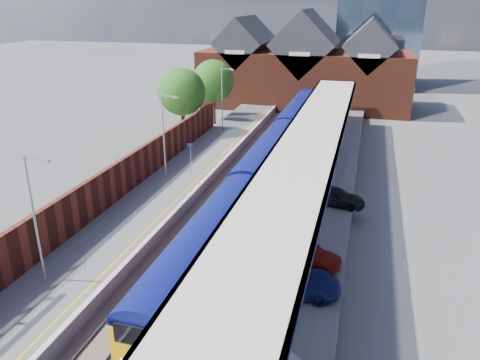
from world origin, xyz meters
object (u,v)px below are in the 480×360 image
(lamp_post_c, at_px, (165,131))
(lamp_post_d, at_px, (223,95))
(parked_car_red, at_px, (305,252))
(train, at_px, (286,133))
(platform_sign, at_px, (190,152))
(parked_car_blue, at_px, (294,280))
(lamp_post_b, at_px, (36,212))
(parked_car_dark, at_px, (335,196))

(lamp_post_c, distance_m, lamp_post_d, 16.00)
(lamp_post_c, height_order, parked_car_red, lamp_post_c)
(train, bearing_deg, platform_sign, -122.27)
(parked_car_red, distance_m, parked_car_blue, 2.88)
(lamp_post_b, xyz_separation_m, lamp_post_c, (0.00, 16.00, 0.00))
(train, height_order, parked_car_blue, train)
(parked_car_red, relative_size, parked_car_dark, 0.98)
(lamp_post_c, height_order, parked_car_blue, lamp_post_c)
(parked_car_red, bearing_deg, train, 31.87)
(lamp_post_d, relative_size, parked_car_blue, 1.47)
(lamp_post_b, xyz_separation_m, lamp_post_d, (0.00, 32.00, 0.00))
(lamp_post_c, distance_m, parked_car_blue, 19.01)
(train, height_order, lamp_post_d, lamp_post_d)
(parked_car_red, height_order, parked_car_blue, parked_car_red)
(platform_sign, bearing_deg, parked_car_dark, -17.31)
(parked_car_red, xyz_separation_m, parked_car_blue, (-0.16, -2.87, -0.06))
(lamp_post_b, distance_m, platform_sign, 18.20)
(lamp_post_b, xyz_separation_m, platform_sign, (1.36, 18.00, -2.30))
(parked_car_red, distance_m, parked_car_dark, 8.80)
(lamp_post_c, xyz_separation_m, parked_car_red, (13.05, -10.70, -3.27))
(train, relative_size, platform_sign, 26.37)
(parked_car_red, xyz_separation_m, parked_car_dark, (1.02, 8.74, -0.10))
(parked_car_red, bearing_deg, platform_sign, 61.76)
(parked_car_blue, bearing_deg, lamp_post_b, 100.08)
(lamp_post_d, distance_m, parked_car_red, 29.90)
(train, bearing_deg, lamp_post_c, -122.60)
(lamp_post_b, relative_size, platform_sign, 2.80)
(platform_sign, distance_m, parked_car_red, 17.29)
(lamp_post_d, xyz_separation_m, parked_car_red, (13.05, -26.70, -3.27))
(parked_car_red, bearing_deg, lamp_post_c, 69.78)
(lamp_post_c, xyz_separation_m, platform_sign, (1.36, 2.00, -2.30))
(lamp_post_c, height_order, platform_sign, lamp_post_c)
(lamp_post_c, relative_size, parked_car_dark, 1.63)
(lamp_post_c, distance_m, parked_car_red, 17.19)
(lamp_post_b, height_order, lamp_post_c, same)
(train, xyz_separation_m, lamp_post_d, (-7.86, 3.72, 2.87))
(lamp_post_d, bearing_deg, parked_car_dark, -51.93)
(lamp_post_b, height_order, platform_sign, lamp_post_b)
(lamp_post_d, bearing_deg, platform_sign, -84.44)
(train, relative_size, parked_car_red, 15.61)
(train, xyz_separation_m, platform_sign, (-6.49, -10.28, 0.57))
(lamp_post_b, bearing_deg, parked_car_blue, 10.66)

